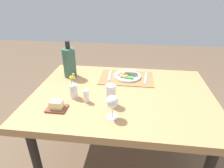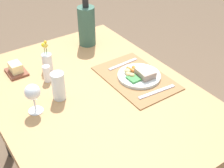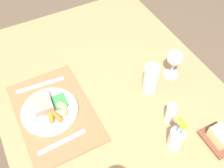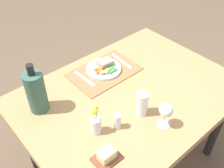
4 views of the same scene
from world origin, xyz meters
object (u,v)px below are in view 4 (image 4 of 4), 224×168
object	(u,v)px
fork	(122,61)
water_tumbler	(142,105)
dining_table	(129,101)
cooler_bottle	(36,92)
knife	(85,79)
salt_shaker	(117,121)
butter_dish	(107,156)
dinner_plate	(104,68)
wine_glass	(166,111)
flower_vase	(96,124)

from	to	relation	value
fork	water_tumbler	bearing A→B (deg)	65.09
dining_table	cooler_bottle	bearing A→B (deg)	-26.92
dining_table	knife	bearing A→B (deg)	-64.49
water_tumbler	salt_shaker	xyz separation A→B (m)	(0.17, -0.01, -0.02)
knife	butter_dish	bearing A→B (deg)	60.81
salt_shaker	dinner_plate	bearing A→B (deg)	-121.81
water_tumbler	knife	bearing A→B (deg)	-81.46
dining_table	wine_glass	xyz separation A→B (m)	(0.04, 0.30, 0.18)
butter_dish	cooler_bottle	bearing A→B (deg)	-81.92
wine_glass	cooler_bottle	bearing A→B (deg)	-51.16
fork	wine_glass	world-z (taller)	wine_glass
dining_table	salt_shaker	size ratio (longest dim) A/B	14.44
dining_table	dinner_plate	xyz separation A→B (m)	(-0.03, -0.27, 0.10)
cooler_bottle	water_tumbler	distance (m)	0.58
flower_vase	salt_shaker	size ratio (longest dim) A/B	2.03
dinner_plate	knife	distance (m)	0.16
flower_vase	fork	bearing A→B (deg)	-144.98
dining_table	water_tumbler	distance (m)	0.22
flower_vase	cooler_bottle	world-z (taller)	cooler_bottle
fork	flower_vase	bearing A→B (deg)	40.04
dinner_plate	flower_vase	world-z (taller)	flower_vase
cooler_bottle	butter_dish	bearing A→B (deg)	98.08
dinner_plate	cooler_bottle	world-z (taller)	cooler_bottle
wine_glass	salt_shaker	distance (m)	0.26
knife	cooler_bottle	size ratio (longest dim) A/B	0.64
dining_table	water_tumbler	size ratio (longest dim) A/B	9.14
dining_table	dinner_plate	bearing A→B (deg)	-95.27
knife	salt_shaker	size ratio (longest dim) A/B	2.17
knife	butter_dish	world-z (taller)	butter_dish
dining_table	wine_glass	bearing A→B (deg)	82.68
flower_vase	water_tumbler	size ratio (longest dim) A/B	1.28
fork	wine_glass	xyz separation A→B (m)	(0.22, 0.56, 0.10)
dining_table	dinner_plate	distance (m)	0.29
water_tumbler	fork	bearing A→B (deg)	-119.94
fork	salt_shaker	size ratio (longest dim) A/B	2.37
butter_dish	flower_vase	bearing A→B (deg)	-112.04
dining_table	fork	bearing A→B (deg)	-124.19
cooler_bottle	butter_dish	distance (m)	0.52
butter_dish	salt_shaker	bearing A→B (deg)	-146.27
salt_shaker	butter_dish	bearing A→B (deg)	33.73
knife	cooler_bottle	xyz separation A→B (m)	(0.34, 0.04, 0.12)
dining_table	cooler_bottle	size ratio (longest dim) A/B	4.29
dinner_plate	wine_glass	bearing A→B (deg)	83.65
dining_table	dinner_plate	world-z (taller)	dinner_plate
dinner_plate	cooler_bottle	size ratio (longest dim) A/B	0.76
flower_vase	water_tumbler	distance (m)	0.28
fork	cooler_bottle	size ratio (longest dim) A/B	0.71
flower_vase	salt_shaker	distance (m)	0.11
dinner_plate	water_tumbler	xyz separation A→B (m)	(0.09, 0.43, 0.04)
dinner_plate	water_tumbler	distance (m)	0.45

